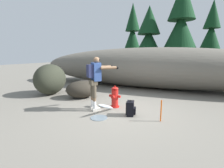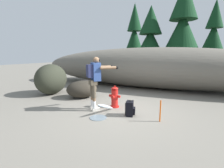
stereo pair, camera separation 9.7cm
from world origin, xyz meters
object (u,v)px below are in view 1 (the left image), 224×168
at_px(spare_backpack, 131,108).
at_px(survey_stake, 161,111).
at_px(boulder_large, 50,79).
at_px(fire_hydrant, 115,97).
at_px(boulder_small, 82,89).
at_px(boulder_mid, 84,85).
at_px(utility_worker, 96,77).

bearing_deg(spare_backpack, survey_stake, -18.66).
bearing_deg(boulder_large, spare_backpack, -13.71).
distance_m(boulder_large, survey_stake, 5.25).
relative_size(fire_hydrant, spare_backpack, 1.62).
distance_m(fire_hydrant, spare_backpack, 0.94).
distance_m(fire_hydrant, boulder_small, 1.89).
bearing_deg(boulder_mid, survey_stake, -30.01).
bearing_deg(utility_worker, survey_stake, -52.05).
distance_m(utility_worker, boulder_small, 1.90).
bearing_deg(fire_hydrant, boulder_mid, 144.31).
xyz_separation_m(spare_backpack, boulder_small, (-2.56, 1.11, 0.14)).
distance_m(utility_worker, spare_backpack, 1.50).
relative_size(utility_worker, boulder_mid, 1.81).
bearing_deg(fire_hydrant, boulder_large, 171.82).
distance_m(fire_hydrant, utility_worker, 1.02).
distance_m(boulder_small, survey_stake, 3.65).
relative_size(spare_backpack, survey_stake, 0.78).
bearing_deg(boulder_mid, boulder_small, -60.19).
bearing_deg(boulder_large, fire_hydrant, -8.18).
xyz_separation_m(fire_hydrant, utility_worker, (-0.44, -0.52, 0.76)).
distance_m(utility_worker, boulder_large, 3.22).
bearing_deg(fire_hydrant, spare_backpack, -35.02).
relative_size(spare_backpack, boulder_large, 0.28).
bearing_deg(boulder_small, fire_hydrant, -17.74).
xyz_separation_m(fire_hydrant, spare_backpack, (0.76, -0.53, -0.13)).
bearing_deg(utility_worker, fire_hydrant, -0.23).
distance_m(spare_backpack, survey_stake, 0.90).
xyz_separation_m(boulder_mid, boulder_small, (0.70, -1.22, 0.09)).
distance_m(fire_hydrant, boulder_mid, 3.08).
bearing_deg(spare_backpack, boulder_mid, 130.32).
relative_size(boulder_mid, survey_stake, 1.60).
relative_size(boulder_mid, boulder_small, 0.74).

